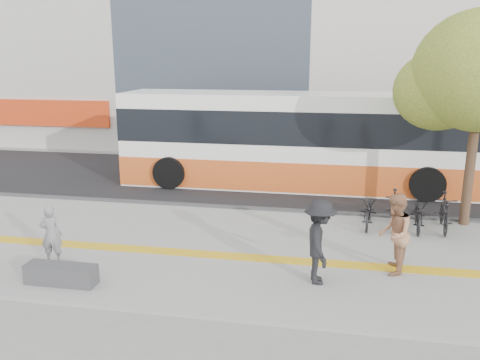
% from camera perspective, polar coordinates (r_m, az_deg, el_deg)
% --- Properties ---
extents(ground, '(120.00, 120.00, 0.00)m').
position_cam_1_polar(ground, '(11.96, -5.84, -10.67)').
color(ground, slate).
rests_on(ground, ground).
extents(sidewalk, '(40.00, 7.00, 0.08)m').
position_cam_1_polar(sidewalk, '(13.27, -4.02, -7.86)').
color(sidewalk, gray).
rests_on(sidewalk, ground).
extents(tactile_strip, '(40.00, 0.45, 0.01)m').
position_cam_1_polar(tactile_strip, '(12.80, -4.59, -8.49)').
color(tactile_strip, gold).
rests_on(tactile_strip, sidewalk).
extents(street, '(40.00, 8.00, 0.06)m').
position_cam_1_polar(street, '(20.26, 1.29, -0.04)').
color(street, black).
rests_on(street, ground).
extents(curb, '(40.00, 0.25, 0.14)m').
position_cam_1_polar(curb, '(16.47, -0.97, -3.27)').
color(curb, '#3A3B3D').
rests_on(curb, ground).
extents(bench, '(1.60, 0.45, 0.45)m').
position_cam_1_polar(bench, '(11.82, -19.96, -10.19)').
color(bench, '#3A3B3D').
rests_on(bench, sidewalk).
extents(street_tree, '(4.40, 3.80, 6.31)m').
position_cam_1_polar(street_tree, '(15.74, 25.89, 10.99)').
color(street_tree, '#3A241A').
rests_on(street_tree, sidewalk).
extents(bus, '(13.40, 3.18, 3.57)m').
position_cam_1_polar(bus, '(19.21, 6.48, 4.30)').
color(bus, white).
rests_on(bus, street).
extents(bicycle_row, '(2.88, 1.93, 1.09)m').
position_cam_1_polar(bicycle_row, '(15.21, 18.54, -3.44)').
color(bicycle_row, black).
rests_on(bicycle_row, sidewalk).
extents(seated_woman, '(0.59, 0.44, 1.47)m').
position_cam_1_polar(seated_woman, '(12.84, -20.97, -5.88)').
color(seated_woman, black).
rests_on(seated_woman, sidewalk).
extents(pedestrian_tan, '(0.85, 1.02, 1.90)m').
position_cam_1_polar(pedestrian_tan, '(11.94, 17.41, -5.97)').
color(pedestrian_tan, '#A26F4E').
rests_on(pedestrian_tan, sidewalk).
extents(pedestrian_dark, '(0.88, 1.32, 1.90)m').
position_cam_1_polar(pedestrian_dark, '(11.06, 9.18, -7.09)').
color(pedestrian_dark, black).
rests_on(pedestrian_dark, sidewalk).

